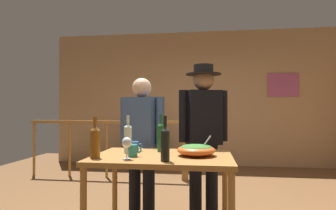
{
  "coord_description": "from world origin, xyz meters",
  "views": [
    {
      "loc": [
        0.22,
        -3.06,
        1.17
      ],
      "look_at": [
        -0.14,
        -0.38,
        1.21
      ],
      "focal_mm": 30.32,
      "sensor_mm": 36.0,
      "label": 1
    }
  ],
  "objects_px": {
    "tv_console": "(146,154)",
    "wine_bottle_green": "(161,136)",
    "serving_table": "(163,165)",
    "wine_bottle_amber": "(95,141)",
    "mug_teal": "(133,151)",
    "person_standing_right": "(204,128)",
    "wine_bottle_clear": "(128,137)",
    "wine_bottle_dark": "(165,143)",
    "flat_screen_tv": "(146,130)",
    "wine_glass": "(127,144)",
    "salad_bowl": "(196,149)",
    "stair_railing": "(134,140)",
    "person_standing_left": "(142,136)",
    "framed_picture": "(283,85)",
    "mug_blue": "(135,146)"
  },
  "relations": [
    {
      "from": "flat_screen_tv",
      "to": "mug_teal",
      "type": "distance_m",
      "value": 3.49
    },
    {
      "from": "wine_bottle_dark",
      "to": "wine_bottle_amber",
      "type": "bearing_deg",
      "value": 173.15
    },
    {
      "from": "salad_bowl",
      "to": "wine_bottle_clear",
      "type": "bearing_deg",
      "value": 172.02
    },
    {
      "from": "wine_bottle_green",
      "to": "wine_bottle_dark",
      "type": "xyz_separation_m",
      "value": [
        0.11,
        -0.48,
        -0.0
      ]
    },
    {
      "from": "framed_picture",
      "to": "salad_bowl",
      "type": "xyz_separation_m",
      "value": [
        -1.63,
        -3.64,
        -0.83
      ]
    },
    {
      "from": "person_standing_right",
      "to": "stair_railing",
      "type": "bearing_deg",
      "value": -74.37
    },
    {
      "from": "wine_bottle_green",
      "to": "person_standing_left",
      "type": "xyz_separation_m",
      "value": [
        -0.29,
        0.46,
        -0.05
      ]
    },
    {
      "from": "stair_railing",
      "to": "wine_bottle_clear",
      "type": "distance_m",
      "value": 2.35
    },
    {
      "from": "wine_bottle_amber",
      "to": "mug_teal",
      "type": "relative_size",
      "value": 2.89
    },
    {
      "from": "person_standing_left",
      "to": "person_standing_right",
      "type": "height_order",
      "value": "person_standing_right"
    },
    {
      "from": "flat_screen_tv",
      "to": "mug_teal",
      "type": "xyz_separation_m",
      "value": [
        0.64,
        -3.43,
        0.09
      ]
    },
    {
      "from": "wine_bottle_amber",
      "to": "wine_glass",
      "type": "bearing_deg",
      "value": -6.31
    },
    {
      "from": "mug_teal",
      "to": "person_standing_left",
      "type": "xyz_separation_m",
      "value": [
        -0.11,
        0.77,
        0.04
      ]
    },
    {
      "from": "serving_table",
      "to": "wine_bottle_amber",
      "type": "relative_size",
      "value": 3.52
    },
    {
      "from": "wine_bottle_green",
      "to": "wine_bottle_amber",
      "type": "bearing_deg",
      "value": -138.5
    },
    {
      "from": "serving_table",
      "to": "mug_blue",
      "type": "xyz_separation_m",
      "value": [
        -0.29,
        0.2,
        0.13
      ]
    },
    {
      "from": "tv_console",
      "to": "wine_bottle_clear",
      "type": "distance_m",
      "value": 3.38
    },
    {
      "from": "tv_console",
      "to": "framed_picture",
      "type": "bearing_deg",
      "value": 5.96
    },
    {
      "from": "wine_bottle_amber",
      "to": "person_standing_right",
      "type": "bearing_deg",
      "value": 46.01
    },
    {
      "from": "flat_screen_tv",
      "to": "mug_teal",
      "type": "relative_size",
      "value": 4.57
    },
    {
      "from": "person_standing_right",
      "to": "wine_bottle_clear",
      "type": "bearing_deg",
      "value": 21.53
    },
    {
      "from": "wine_bottle_green",
      "to": "mug_teal",
      "type": "bearing_deg",
      "value": -120.39
    },
    {
      "from": "salad_bowl",
      "to": "wine_bottle_green",
      "type": "distance_m",
      "value": 0.39
    },
    {
      "from": "tv_console",
      "to": "mug_blue",
      "type": "distance_m",
      "value": 3.27
    },
    {
      "from": "tv_console",
      "to": "wine_bottle_dark",
      "type": "xyz_separation_m",
      "value": [
        0.93,
        -3.63,
        0.67
      ]
    },
    {
      "from": "tv_console",
      "to": "salad_bowl",
      "type": "distance_m",
      "value": 3.59
    },
    {
      "from": "wine_bottle_clear",
      "to": "wine_bottle_dark",
      "type": "distance_m",
      "value": 0.53
    },
    {
      "from": "wine_bottle_clear",
      "to": "person_standing_right",
      "type": "height_order",
      "value": "person_standing_right"
    },
    {
      "from": "flat_screen_tv",
      "to": "wine_glass",
      "type": "height_order",
      "value": "wine_glass"
    },
    {
      "from": "wine_bottle_clear",
      "to": "mug_teal",
      "type": "relative_size",
      "value": 2.92
    },
    {
      "from": "wine_bottle_amber",
      "to": "wine_bottle_dark",
      "type": "bearing_deg",
      "value": -6.85
    },
    {
      "from": "stair_railing",
      "to": "wine_bottle_green",
      "type": "relative_size",
      "value": 8.27
    },
    {
      "from": "wine_bottle_amber",
      "to": "person_standing_right",
      "type": "relative_size",
      "value": 0.2
    },
    {
      "from": "wine_bottle_green",
      "to": "person_standing_right",
      "type": "bearing_deg",
      "value": 50.63
    },
    {
      "from": "wine_glass",
      "to": "mug_teal",
      "type": "height_order",
      "value": "wine_glass"
    },
    {
      "from": "framed_picture",
      "to": "wine_bottle_amber",
      "type": "relative_size",
      "value": 1.85
    },
    {
      "from": "serving_table",
      "to": "framed_picture",
      "type": "bearing_deg",
      "value": 62.38
    },
    {
      "from": "serving_table",
      "to": "mug_teal",
      "type": "height_order",
      "value": "mug_teal"
    },
    {
      "from": "serving_table",
      "to": "wine_glass",
      "type": "bearing_deg",
      "value": -135.71
    },
    {
      "from": "tv_console",
      "to": "person_standing_right",
      "type": "distance_m",
      "value": 3.03
    },
    {
      "from": "person_standing_left",
      "to": "person_standing_right",
      "type": "xyz_separation_m",
      "value": [
        0.67,
        0.0,
        0.09
      ]
    },
    {
      "from": "person_standing_left",
      "to": "wine_bottle_green",
      "type": "bearing_deg",
      "value": 141.44
    },
    {
      "from": "serving_table",
      "to": "person_standing_right",
      "type": "height_order",
      "value": "person_standing_right"
    },
    {
      "from": "tv_console",
      "to": "salad_bowl",
      "type": "relative_size",
      "value": 2.83
    },
    {
      "from": "person_standing_right",
      "to": "tv_console",
      "type": "bearing_deg",
      "value": -85.59
    },
    {
      "from": "wine_glass",
      "to": "wine_bottle_clear",
      "type": "xyz_separation_m",
      "value": [
        -0.08,
        0.32,
        0.01
      ]
    },
    {
      "from": "wine_bottle_clear",
      "to": "wine_bottle_dark",
      "type": "xyz_separation_m",
      "value": [
        0.39,
        -0.36,
        -0.0
      ]
    },
    {
      "from": "tv_console",
      "to": "wine_bottle_green",
      "type": "relative_size",
      "value": 2.66
    },
    {
      "from": "wine_bottle_dark",
      "to": "person_standing_left",
      "type": "height_order",
      "value": "person_standing_left"
    },
    {
      "from": "mug_teal",
      "to": "person_standing_right",
      "type": "height_order",
      "value": "person_standing_right"
    }
  ]
}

